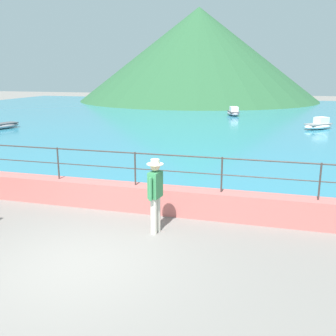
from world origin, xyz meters
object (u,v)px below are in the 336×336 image
at_px(boat_1, 3,126).
at_px(boat_0, 319,125).
at_px(person_walking, 155,192).
at_px(boat_2, 233,112).

bearing_deg(boat_1, boat_0, 15.23).
bearing_deg(person_walking, boat_2, 92.49).
relative_size(person_walking, boat_2, 0.71).
bearing_deg(boat_1, person_walking, -42.32).
distance_m(boat_0, boat_2, 9.18).
xyz_separation_m(person_walking, boat_2, (-1.11, 25.43, -0.65)).
height_order(person_walking, boat_1, person_walking).
xyz_separation_m(person_walking, boat_1, (-14.63, 13.32, -0.72)).
height_order(boat_1, boat_2, boat_2).
bearing_deg(person_walking, boat_1, 137.68).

